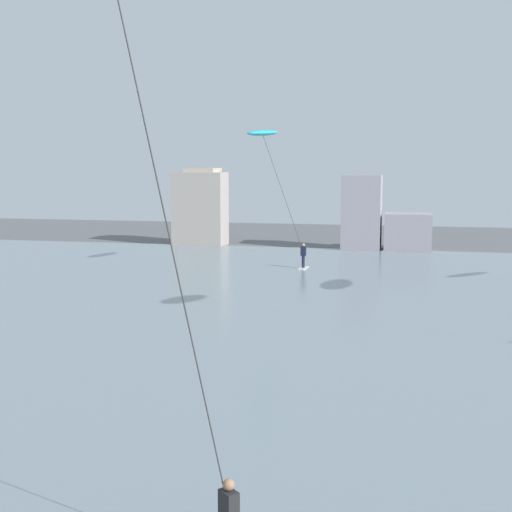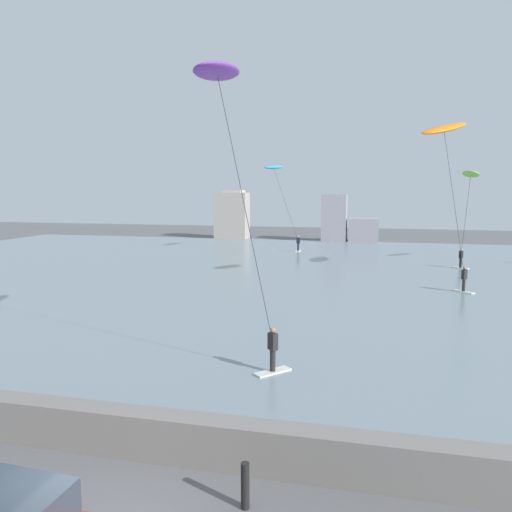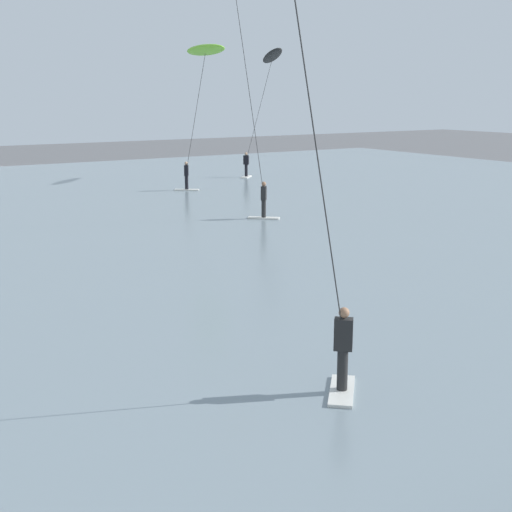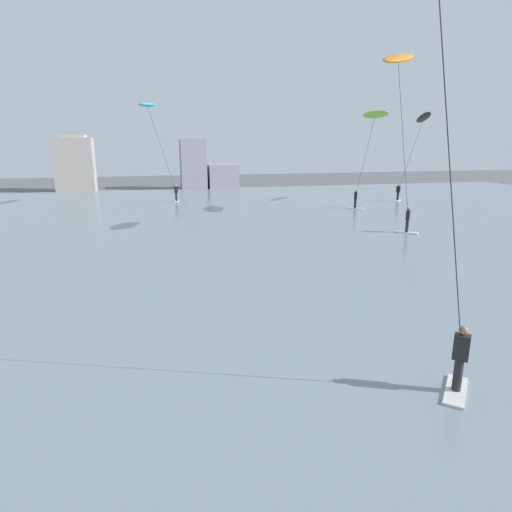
# 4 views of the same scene
# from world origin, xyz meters

# --- Properties ---
(seawall_barrier) EXTENTS (60.00, 0.70, 1.13)m
(seawall_barrier) POSITION_xyz_m (0.00, 3.35, 0.57)
(seawall_barrier) COLOR slate
(seawall_barrier) RESTS_ON ground
(water_bay) EXTENTS (84.00, 52.00, 0.10)m
(water_bay) POSITION_xyz_m (0.00, 30.05, 0.05)
(water_bay) COLOR gray
(water_bay) RESTS_ON ground
(far_shore_buildings) EXTENTS (21.39, 3.88, 6.54)m
(far_shore_buildings) POSITION_xyz_m (-7.34, 56.78, 2.84)
(far_shore_buildings) COLOR #A89E93
(far_shore_buildings) RESTS_ON ground
(bollard_post) EXTENTS (0.18, 0.18, 1.00)m
(bollard_post) POSITION_xyz_m (2.27, 1.92, 0.50)
(bollard_post) COLOR black
(bollard_post) RESTS_ON ground
(kitesurfer_purple) EXTENTS (3.31, 4.03, 10.92)m
(kitesurfer_purple) POSITION_xyz_m (-0.44, 9.28, 9.86)
(kitesurfer_purple) COLOR silver
(kitesurfer_purple) RESTS_ON water_bay
(kitesurfer_lime) EXTENTS (1.46, 5.07, 8.05)m
(kitesurfer_lime) POSITION_xyz_m (11.79, 33.76, 7.26)
(kitesurfer_lime) COLOR silver
(kitesurfer_lime) RESTS_ON water_bay
(kitesurfer_cyan) EXTENTS (3.53, 4.77, 8.99)m
(kitesurfer_cyan) POSITION_xyz_m (-5.02, 42.37, 8.11)
(kitesurfer_cyan) COLOR silver
(kitesurfer_cyan) RESTS_ON water_bay
(kitesurfer_orange) EXTENTS (4.03, 2.92, 10.88)m
(kitesurfer_orange) POSITION_xyz_m (8.86, 25.62, 9.49)
(kitesurfer_orange) COLOR silver
(kitesurfer_orange) RESTS_ON water_bay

